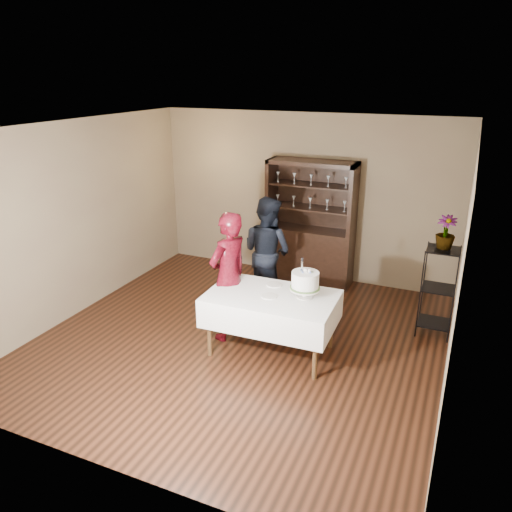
# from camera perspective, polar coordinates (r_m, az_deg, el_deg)

# --- Properties ---
(floor) EXTENTS (5.00, 5.00, 0.00)m
(floor) POSITION_cam_1_polar(r_m,az_deg,el_deg) (6.61, -1.79, -9.53)
(floor) COLOR black
(floor) RESTS_ON ground
(ceiling) EXTENTS (5.00, 5.00, 0.00)m
(ceiling) POSITION_cam_1_polar(r_m,az_deg,el_deg) (5.76, -2.09, 14.46)
(ceiling) COLOR silver
(ceiling) RESTS_ON back_wall
(back_wall) EXTENTS (5.00, 0.02, 2.70)m
(back_wall) POSITION_cam_1_polar(r_m,az_deg,el_deg) (8.29, 5.54, 6.73)
(back_wall) COLOR brown
(back_wall) RESTS_ON floor
(wall_left) EXTENTS (0.02, 5.00, 2.70)m
(wall_left) POSITION_cam_1_polar(r_m,az_deg,el_deg) (7.43, -19.68, 4.01)
(wall_left) COLOR brown
(wall_left) RESTS_ON floor
(wall_right) EXTENTS (0.02, 5.00, 2.70)m
(wall_right) POSITION_cam_1_polar(r_m,az_deg,el_deg) (5.52, 22.25, -1.82)
(wall_right) COLOR brown
(wall_right) RESTS_ON floor
(china_hutch) EXTENTS (1.40, 0.48, 2.00)m
(china_hutch) POSITION_cam_1_polar(r_m,az_deg,el_deg) (8.19, 6.16, 1.55)
(china_hutch) COLOR black
(china_hutch) RESTS_ON floor
(plant_etagere) EXTENTS (0.42, 0.42, 1.20)m
(plant_etagere) POSITION_cam_1_polar(r_m,az_deg,el_deg) (6.90, 20.11, -3.46)
(plant_etagere) COLOR black
(plant_etagere) RESTS_ON floor
(cake_table) EXTENTS (1.57, 0.99, 0.77)m
(cake_table) POSITION_cam_1_polar(r_m,az_deg,el_deg) (6.07, 1.77, -6.04)
(cake_table) COLOR silver
(cake_table) RESTS_ON floor
(woman) EXTENTS (0.58, 0.72, 1.69)m
(woman) POSITION_cam_1_polar(r_m,az_deg,el_deg) (6.33, -3.16, -2.36)
(woman) COLOR #31040E
(woman) RESTS_ON floor
(man) EXTENTS (0.94, 0.82, 1.64)m
(man) POSITION_cam_1_polar(r_m,az_deg,el_deg) (7.29, 1.27, 0.54)
(man) COLOR black
(man) RESTS_ON floor
(cake) EXTENTS (0.42, 0.42, 0.50)m
(cake) POSITION_cam_1_polar(r_m,az_deg,el_deg) (5.89, 5.64, -2.93)
(cake) COLOR silver
(cake) RESTS_ON cake_table
(plate_near) EXTENTS (0.23, 0.23, 0.01)m
(plate_near) POSITION_cam_1_polar(r_m,az_deg,el_deg) (5.95, 1.53, -4.61)
(plate_near) COLOR silver
(plate_near) RESTS_ON cake_table
(plate_far) EXTENTS (0.20, 0.20, 0.01)m
(plate_far) POSITION_cam_1_polar(r_m,az_deg,el_deg) (6.26, 2.10, -3.28)
(plate_far) COLOR silver
(plate_far) RESTS_ON cake_table
(potted_plant) EXTENTS (0.24, 0.24, 0.43)m
(potted_plant) POSITION_cam_1_polar(r_m,az_deg,el_deg) (6.68, 20.86, 2.55)
(potted_plant) COLOR #476A32
(potted_plant) RESTS_ON plant_etagere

